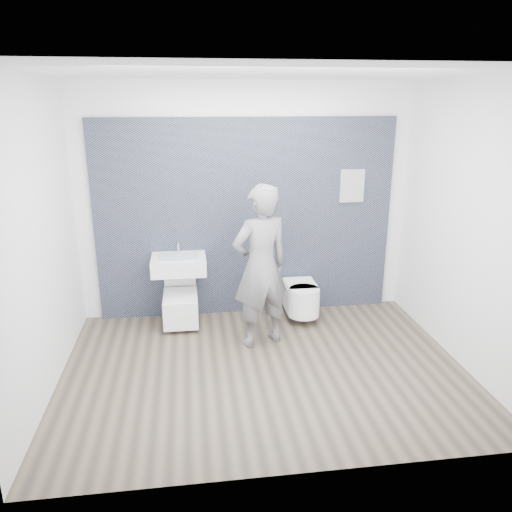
{
  "coord_description": "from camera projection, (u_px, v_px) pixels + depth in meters",
  "views": [
    {
      "loc": [
        -0.69,
        -4.4,
        2.59
      ],
      "look_at": [
        0.0,
        0.6,
        1.0
      ],
      "focal_mm": 35.0,
      "sensor_mm": 36.0,
      "label": 1
    }
  ],
  "objects": [
    {
      "name": "info_placard",
      "position": [
        345.0,
        306.0,
        6.54
      ],
      "size": [
        0.3,
        0.03,
        0.4
      ],
      "primitive_type": "cube",
      "color": "silver",
      "rests_on": "ground"
    },
    {
      "name": "washbasin",
      "position": [
        179.0,
        264.0,
        5.83
      ],
      "size": [
        0.63,
        0.47,
        0.47
      ],
      "color": "white",
      "rests_on": "ground"
    },
    {
      "name": "visitor",
      "position": [
        261.0,
        267.0,
        5.3
      ],
      "size": [
        0.75,
        0.62,
        1.78
      ],
      "primitive_type": "imported",
      "rotation": [
        0.0,
        0.0,
        3.49
      ],
      "color": "slate",
      "rests_on": "ground"
    },
    {
      "name": "ground",
      "position": [
        264.0,
        368.0,
        5.02
      ],
      "size": [
        4.0,
        4.0,
        0.0
      ],
      "primitive_type": "plane",
      "color": "brown",
      "rests_on": "ground"
    },
    {
      "name": "room_shell",
      "position": [
        265.0,
        198.0,
        4.5
      ],
      "size": [
        4.0,
        4.0,
        4.0
      ],
      "color": "white",
      "rests_on": "ground"
    },
    {
      "name": "toilet_rounded",
      "position": [
        302.0,
        298.0,
        6.08
      ],
      "size": [
        0.38,
        0.64,
        0.35
      ],
      "color": "white",
      "rests_on": "ground"
    },
    {
      "name": "toilet_square",
      "position": [
        181.0,
        305.0,
        5.93
      ],
      "size": [
        0.4,
        0.58,
        0.77
      ],
      "color": "white",
      "rests_on": "ground"
    },
    {
      "name": "tile_wall",
      "position": [
        247.0,
        310.0,
        6.41
      ],
      "size": [
        3.6,
        0.06,
        2.4
      ],
      "primitive_type": "cube",
      "color": "black",
      "rests_on": "ground"
    }
  ]
}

